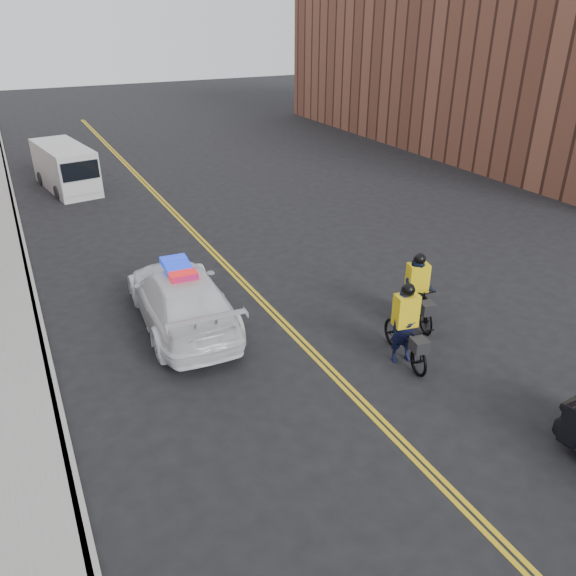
% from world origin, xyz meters
% --- Properties ---
extents(ground, '(120.00, 120.00, 0.00)m').
position_xyz_m(ground, '(0.00, 0.00, 0.00)').
color(ground, black).
rests_on(ground, ground).
extents(center_line_left, '(0.10, 60.00, 0.01)m').
position_xyz_m(center_line_left, '(-0.08, 8.00, 0.01)').
color(center_line_left, gold).
rests_on(center_line_left, ground).
extents(center_line_right, '(0.10, 60.00, 0.01)m').
position_xyz_m(center_line_right, '(0.08, 8.00, 0.01)').
color(center_line_right, gold).
rests_on(center_line_right, ground).
extents(curb, '(0.20, 60.00, 0.15)m').
position_xyz_m(curb, '(-6.00, 8.00, 0.07)').
color(curb, gray).
rests_on(curb, ground).
extents(building_across, '(12.00, 30.00, 11.00)m').
position_xyz_m(building_across, '(22.00, 18.00, 5.50)').
color(building_across, brown).
rests_on(building_across, ground).
extents(police_cruiser, '(2.52, 5.62, 1.76)m').
position_xyz_m(police_cruiser, '(-2.45, 3.95, 0.81)').
color(police_cruiser, white).
rests_on(police_cruiser, ground).
extents(cargo_van, '(2.53, 5.16, 2.07)m').
position_xyz_m(cargo_van, '(-3.48, 18.79, 1.01)').
color(cargo_van, silver).
rests_on(cargo_van, ground).
extents(cyclist_near, '(1.09, 2.23, 2.09)m').
position_xyz_m(cyclist_near, '(1.81, -0.20, 0.73)').
color(cyclist_near, black).
rests_on(cyclist_near, ground).
extents(cyclist_far, '(1.08, 2.14, 2.08)m').
position_xyz_m(cyclist_far, '(3.19, 1.11, 0.82)').
color(cyclist_far, black).
rests_on(cyclist_far, ground).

